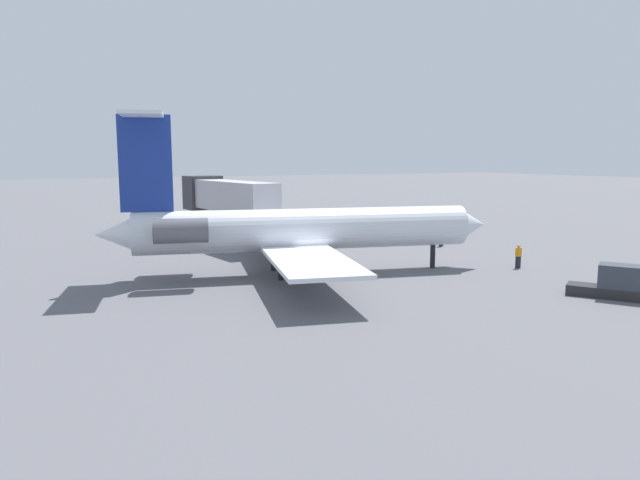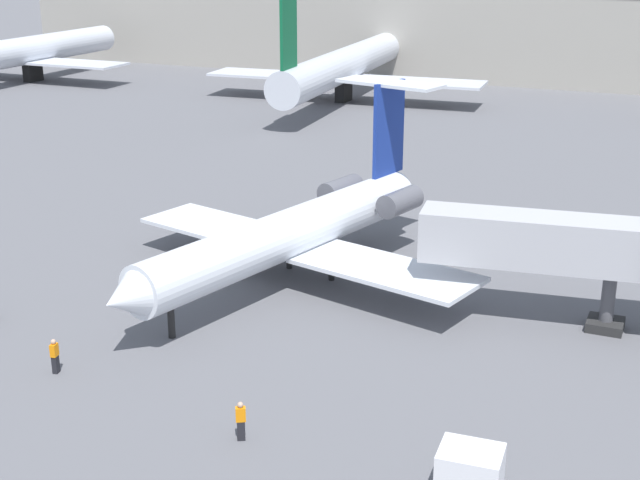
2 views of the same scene
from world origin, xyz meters
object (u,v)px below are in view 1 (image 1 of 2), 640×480
ground_crew_marshaller (441,237)px  baggage_tug_lead (615,283)px  cargo_container_uld (383,225)px  regional_jet (294,228)px  ground_crew_loader (518,256)px  jet_bridge (224,196)px

ground_crew_marshaller → baggage_tug_lead: (-19.49, 3.62, -0.02)m
cargo_container_uld → regional_jet: bearing=131.0°
ground_crew_loader → ground_crew_marshaller: bearing=-9.0°
ground_crew_loader → cargo_container_uld: 19.85m
cargo_container_uld → baggage_tug_lead: bearing=172.9°
ground_crew_loader → cargo_container_uld: size_ratio=0.71×
baggage_tug_lead → cargo_container_uld: baggage_tug_lead is taller
regional_jet → ground_crew_loader: (-5.28, -15.07, -2.28)m
ground_crew_marshaller → ground_crew_loader: size_ratio=1.00×
cargo_container_uld → ground_crew_loader: bearing=175.3°
regional_jet → ground_crew_loader: 16.13m
ground_crew_marshaller → baggage_tug_lead: baggage_tug_lead is taller
regional_jet → ground_crew_marshaller: regional_jet is taller
baggage_tug_lead → jet_bridge: bearing=23.4°
ground_crew_loader → regional_jet: bearing=70.7°
regional_jet → baggage_tug_lead: regional_jet is taller
regional_jet → cargo_container_uld: 22.23m
ground_crew_loader → cargo_container_uld: cargo_container_uld is taller
baggage_tug_lead → ground_crew_marshaller: bearing=-10.5°
ground_crew_marshaller → jet_bridge: bearing=58.1°
ground_crew_loader → cargo_container_uld: bearing=-4.7°
regional_jet → ground_crew_loader: size_ratio=15.50×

